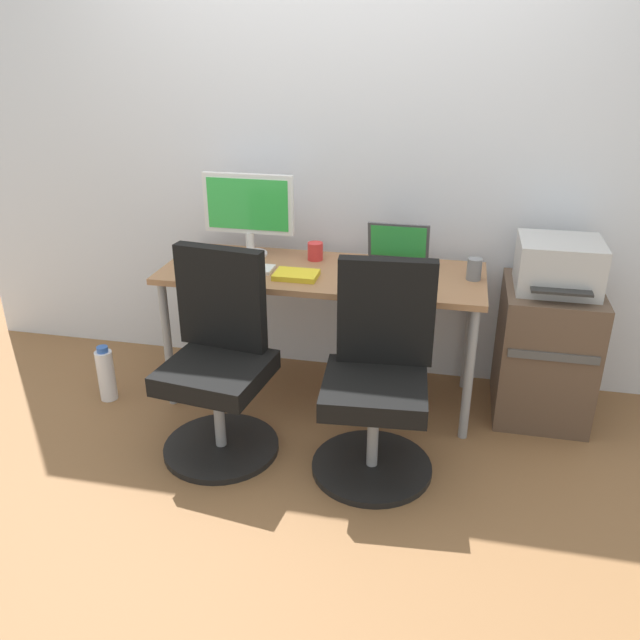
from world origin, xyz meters
name	(u,v)px	position (x,y,z in m)	size (l,w,h in m)	color
ground_plane	(322,394)	(0.00, 0.00, 0.00)	(5.28, 5.28, 0.00)	brown
back_wall	(338,139)	(0.00, 0.38, 1.30)	(4.40, 0.04, 2.60)	silver
desk	(322,284)	(0.00, 0.00, 0.64)	(1.61, 0.60, 0.71)	#996B47
office_chair_left	(219,364)	(-0.37, -0.54, 0.42)	(0.54, 0.54, 0.94)	black
office_chair_right	(378,381)	(0.36, -0.54, 0.42)	(0.54, 0.54, 0.94)	black
side_cabinet	(545,351)	(1.13, 0.08, 0.34)	(0.45, 0.52, 0.68)	brown
printer	(558,265)	(1.13, 0.08, 0.80)	(0.38, 0.40, 0.24)	#B7B7B7
water_bottle_on_floor	(106,374)	(-1.11, -0.29, 0.15)	(0.09, 0.09, 0.31)	white
desktop_monitor	(248,209)	(-0.43, 0.16, 0.96)	(0.48, 0.18, 0.43)	silver
open_laptop	(396,259)	(0.36, 0.10, 0.77)	(0.31, 0.29, 0.22)	#4C4C51
keyboard_by_monitor	(240,268)	(-0.41, -0.07, 0.72)	(0.34, 0.12, 0.02)	silver
keyboard_by_laptop	(379,289)	(0.31, -0.22, 0.72)	(0.34, 0.12, 0.02)	#515156
mouse_by_monitor	(186,258)	(-0.72, -0.01, 0.73)	(0.06, 0.10, 0.03)	#2D2D2D
mouse_by_laptop	(249,279)	(-0.31, -0.23, 0.73)	(0.06, 0.10, 0.03)	#515156
coffee_mug	(315,251)	(-0.07, 0.16, 0.76)	(0.08, 0.08, 0.09)	red
pen_cup	(474,269)	(0.74, 0.03, 0.77)	(0.07, 0.07, 0.10)	slate
notebook	(296,275)	(-0.10, -0.13, 0.73)	(0.21, 0.15, 0.03)	yellow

